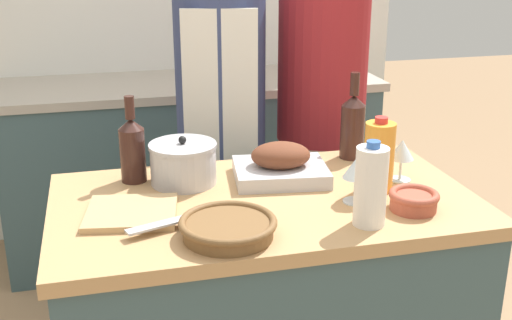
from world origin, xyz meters
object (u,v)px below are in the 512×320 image
Objects in this scene: cutting_board at (131,213)px; wine_bottle_dark at (353,125)px; wine_glass_left at (402,151)px; wine_glass_right at (356,170)px; mixing_bowl at (414,200)px; wine_bottle_green at (132,148)px; knife_chef at (179,220)px; condiment_bottle_tall at (228,61)px; person_cook_aproned at (221,119)px; juice_jug at (379,157)px; person_cook_guest at (321,110)px; milk_jug at (371,186)px; stock_pot at (183,163)px; roasting_pan at (281,165)px; condiment_bottle_short at (302,58)px; wicker_basket at (228,227)px.

cutting_board is 0.82m from wine_bottle_dark.
wine_glass_right is (-0.20, -0.12, 0.00)m from wine_glass_left.
wine_glass_left is at bearing 73.32° from mixing_bowl.
wine_bottle_green is at bearing 150.77° from mixing_bowl.
knife_chef is 1.79m from condiment_bottle_tall.
person_cook_aproned reaches higher than condiment_bottle_tall.
mixing_bowl is 0.62× the size of juice_jug.
condiment_bottle_tall is (-0.02, 1.68, -0.01)m from wine_glass_right.
milk_jug is at bearing -120.14° from person_cook_guest.
stock_pot is 1.56× the size of wine_glass_left.
wine_glass_right is (0.45, -0.27, 0.03)m from stock_pot.
roasting_pan is at bearing 19.27° from cutting_board.
person_cook_aproned reaches higher than wine_glass_left.
condiment_bottle_tall reaches higher than mixing_bowl.
knife_chef is (-0.64, 0.05, -0.01)m from mixing_bowl.
knife_chef is 1.11m from person_cook_guest.
cutting_board is at bearing -122.70° from condiment_bottle_short.
person_cook_aproned is at bearing 113.03° from juice_jug.
mixing_bowl is 0.64m from knife_chef.
cutting_board is (-0.23, 0.19, -0.02)m from wicker_basket.
stock_pot is 0.58m from juice_jug.
wine_glass_left is (0.65, -0.14, 0.03)m from stock_pot.
milk_jug is at bearing -43.76° from stock_pot.
person_cook_aproned is at bearing 62.56° from cutting_board.
wine_glass_right is (-0.13, -0.36, -0.02)m from wine_bottle_dark.
wine_glass_left is 0.73m from knife_chef.
roasting_pan is 0.44m from knife_chef.
condiment_bottle_short is at bearing 66.44° from wicker_basket.
wine_glass_right reaches higher than mixing_bowl.
knife_chef is 0.16× the size of person_cook_guest.
roasting_pan is 1.43m from condiment_bottle_short.
wine_bottle_green is (-0.15, 0.05, 0.04)m from stock_pot.
cutting_board is 1.03× the size of knife_chef.
person_cook_guest is (0.64, 0.56, -0.02)m from stock_pot.
roasting_pan is 0.30m from stock_pot.
person_cook_aproned is at bearing 101.77° from milk_jug.
milk_jug is 1.75m from condiment_bottle_short.
milk_jug reaches higher than stock_pot.
wine_glass_right is (0.62, -0.06, 0.09)m from cutting_board.
condiment_bottle_tall is 0.09× the size of person_cook_aproned.
stock_pot reaches higher than roasting_pan.
wicker_basket is at bearing -137.25° from wine_bottle_dark.
mixing_bowl is at bearing -57.40° from person_cook_aproned.
wine_bottle_dark reaches higher than wine_glass_left.
wicker_basket reaches higher than cutting_board.
wine_bottle_dark is at bearing 25.23° from roasting_pan.
condiment_bottle_short is (0.36, 1.71, 0.01)m from milk_jug.
stock_pot is at bearing 79.84° from knife_chef.
wine_bottle_dark is at bearing 3.12° from wine_bottle_green.
stock_pot is 1.07× the size of condiment_bottle_short.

